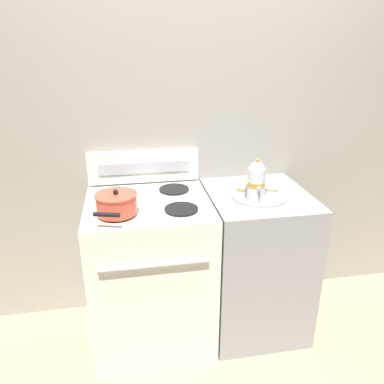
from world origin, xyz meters
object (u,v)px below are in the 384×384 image
serving_tray (259,196)px  teacup_left (254,186)px  teapot (256,182)px  creamer_jug (242,189)px  teacup_right (271,192)px  saucepan (116,204)px  stove (151,271)px

serving_tray → teacup_left: teacup_left is taller
teapot → creamer_jug: (-0.04, 0.11, -0.08)m
teapot → teacup_right: size_ratio=2.10×
saucepan → teapot: (0.75, 0.01, 0.06)m
serving_tray → teacup_right: size_ratio=2.75×
teacup_left → teacup_right: bearing=-58.4°
serving_tray → teapot: teapot is taller
saucepan → serving_tray: (0.81, 0.10, -0.06)m
teacup_left → creamer_jug: bearing=-150.2°
serving_tray → teapot: bearing=-121.8°
teapot → teacup_left: (0.05, 0.16, -0.09)m
saucepan → stove: bearing=41.3°
serving_tray → creamer_jug: 0.11m
teacup_right → creamer_jug: bearing=160.9°
saucepan → teacup_left: saucepan is taller
saucepan → teapot: size_ratio=1.20×
serving_tray → teapot: (-0.05, -0.09, 0.12)m
teacup_left → serving_tray: bearing=-84.5°
teapot → teacup_left: 0.19m
saucepan → serving_tray: 0.82m
saucepan → serving_tray: bearing=7.3°
saucepan → creamer_jug: size_ratio=3.97×
serving_tray → teacup_left: bearing=95.5°
stove → creamer_jug: creamer_jug is taller
stove → creamer_jug: bearing=-2.9°
teapot → creamer_jug: bearing=112.6°
serving_tray → teapot: size_ratio=1.31×
saucepan → teacup_left: size_ratio=2.51×
teapot → teacup_left: teapot is taller
saucepan → teapot: 0.76m
teacup_right → creamer_jug: size_ratio=1.58×
stove → teapot: 0.84m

